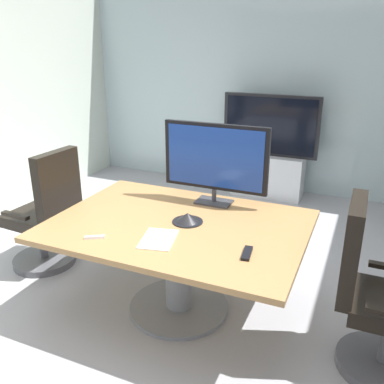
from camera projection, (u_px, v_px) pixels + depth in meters
The scene contains 11 objects.
ground_plane at pixel (168, 319), 3.11m from camera, with size 7.40×7.40×0.00m, color #99999E.
wall_back_glass_partition at pixel (278, 77), 5.34m from camera, with size 5.34×0.10×2.98m, color #9EB2B7.
conference_table at pixel (178, 245), 3.05m from camera, with size 1.79×1.28×0.72m.
office_chair_left at pixel (47, 219), 3.69m from camera, with size 0.61×0.58×1.09m.
office_chair_right at pixel (375, 303), 2.53m from camera, with size 0.60×0.57×1.09m.
tv_monitor at pixel (215, 159), 3.23m from camera, with size 0.84×0.18×0.64m.
wall_display_unit at pixel (268, 163), 5.39m from camera, with size 1.20×0.36×1.31m.
conference_phone at pixel (188, 218), 2.99m from camera, with size 0.22×0.22×0.07m.
remote_control at pixel (247, 253), 2.55m from camera, with size 0.05×0.17×0.02m, color black.
whiteboard_marker at pixel (95, 237), 2.75m from camera, with size 0.13×0.02×0.02m, color silver.
paper_notepad at pixel (158, 239), 2.74m from camera, with size 0.21×0.30×0.01m, color white.
Camera 1 is at (1.20, -2.30, 1.97)m, focal length 39.22 mm.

